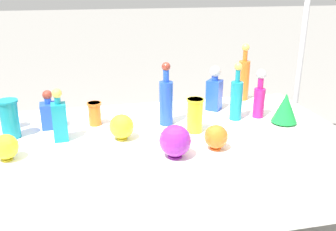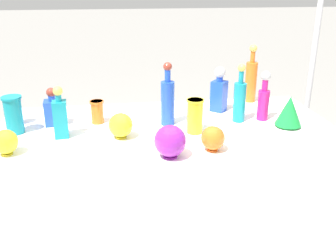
{
  "view_description": "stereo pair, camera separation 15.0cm",
  "coord_description": "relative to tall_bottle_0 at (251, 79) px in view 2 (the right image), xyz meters",
  "views": [
    {
      "loc": [
        -0.43,
        -1.97,
        1.6
      ],
      "look_at": [
        0.0,
        0.0,
        0.86
      ],
      "focal_mm": 40.0,
      "sensor_mm": 36.0,
      "label": 1
    },
    {
      "loc": [
        -0.29,
        -2.0,
        1.6
      ],
      "look_at": [
        0.0,
        0.0,
        0.86
      ],
      "focal_mm": 40.0,
      "sensor_mm": 36.0,
      "label": 2
    }
  ],
  "objects": [
    {
      "name": "display_table",
      "position": [
        -0.67,
        -0.53,
        -0.22
      ],
      "size": [
        2.02,
        1.13,
        0.76
      ],
      "color": "white",
      "rests_on": "ground"
    },
    {
      "name": "tall_bottle_0",
      "position": [
        0.0,
        0.0,
        0.0
      ],
      "size": [
        0.08,
        0.08,
        0.41
      ],
      "color": "orange",
      "rests_on": "display_table"
    },
    {
      "name": "tall_bottle_1",
      "position": [
        -0.21,
        -0.38,
        -0.02
      ],
      "size": [
        0.08,
        0.08,
        0.36
      ],
      "color": "teal",
      "rests_on": "display_table"
    },
    {
      "name": "tall_bottle_2",
      "position": [
        -0.05,
        -0.37,
        -0.03
      ],
      "size": [
        0.07,
        0.07,
        0.31
      ],
      "color": "#C61972",
      "rests_on": "display_table"
    },
    {
      "name": "tall_bottle_3",
      "position": [
        -0.65,
        -0.37,
        -0.01
      ],
      "size": [
        0.08,
        0.08,
        0.38
      ],
      "color": "blue",
      "rests_on": "display_table"
    },
    {
      "name": "square_decanter_0",
      "position": [
        -1.34,
        -0.28,
        -0.08
      ],
      "size": [
        0.11,
        0.11,
        0.23
      ],
      "color": "blue",
      "rests_on": "display_table"
    },
    {
      "name": "square_decanter_1",
      "position": [
        -0.28,
        -0.17,
        -0.03
      ],
      "size": [
        0.13,
        0.13,
        0.3
      ],
      "color": "blue",
      "rests_on": "display_table"
    },
    {
      "name": "square_decanter_2",
      "position": [
        -1.27,
        -0.48,
        -0.04
      ],
      "size": [
        0.08,
        0.08,
        0.3
      ],
      "color": "teal",
      "rests_on": "display_table"
    },
    {
      "name": "slender_vase_0",
      "position": [
        -0.52,
        -0.52,
        -0.06
      ],
      "size": [
        0.1,
        0.1,
        0.2
      ],
      "color": "yellow",
      "rests_on": "display_table"
    },
    {
      "name": "slender_vase_1",
      "position": [
        -1.57,
        -0.24,
        -0.08
      ],
      "size": [
        0.09,
        0.09,
        0.16
      ],
      "color": "blue",
      "rests_on": "display_table"
    },
    {
      "name": "slender_vase_2",
      "position": [
        -1.08,
        -0.29,
        -0.09
      ],
      "size": [
        0.09,
        0.09,
        0.14
      ],
      "color": "orange",
      "rests_on": "display_table"
    },
    {
      "name": "slender_vase_3",
      "position": [
        -1.54,
        -0.38,
        -0.05
      ],
      "size": [
        0.11,
        0.11,
        0.22
      ],
      "color": "teal",
      "rests_on": "display_table"
    },
    {
      "name": "fluted_vase_0",
      "position": [
        0.06,
        -0.51,
        -0.07
      ],
      "size": [
        0.16,
        0.16,
        0.19
      ],
      "color": "#198C38",
      "rests_on": "display_table"
    },
    {
      "name": "round_bowl_0",
      "position": [
        -1.52,
        -0.67,
        -0.1
      ],
      "size": [
        0.12,
        0.12,
        0.13
      ],
      "color": "yellow",
      "rests_on": "display_table"
    },
    {
      "name": "round_bowl_1",
      "position": [
        -0.71,
        -0.82,
        -0.08
      ],
      "size": [
        0.16,
        0.16,
        0.17
      ],
      "color": "purple",
      "rests_on": "display_table"
    },
    {
      "name": "round_bowl_2",
      "position": [
        -0.48,
        -0.77,
        -0.1
      ],
      "size": [
        0.12,
        0.12,
        0.13
      ],
      "color": "orange",
      "rests_on": "display_table"
    },
    {
      "name": "round_bowl_3",
      "position": [
        -0.94,
        -0.54,
        -0.09
      ],
      "size": [
        0.14,
        0.14,
        0.14
      ],
      "color": "yellow",
      "rests_on": "display_table"
    },
    {
      "name": "price_tag_left",
      "position": [
        -0.05,
        -0.95,
        -0.14
      ],
      "size": [
        0.05,
        0.02,
        0.05
      ],
      "primitive_type": "cube",
      "rotation": [
        -0.21,
        0.0,
        -0.12
      ],
      "color": "white",
      "rests_on": "display_table"
    },
    {
      "name": "cardboard_box_behind_left",
      "position": [
        -0.43,
        0.43,
        -0.74
      ],
      "size": [
        0.61,
        0.48,
        0.46
      ],
      "color": "tan",
      "rests_on": "ground"
    },
    {
      "name": "canopy_pole",
      "position": [
        0.58,
        0.23,
        0.14
      ],
      "size": [
        0.18,
        0.18,
        2.66
      ],
      "color": "silver",
      "rests_on": "ground"
    }
  ]
}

